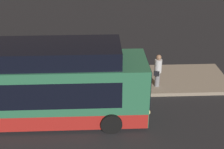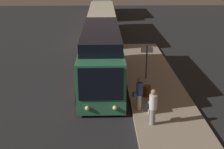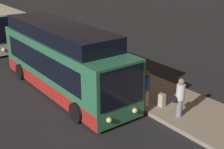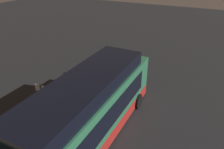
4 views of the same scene
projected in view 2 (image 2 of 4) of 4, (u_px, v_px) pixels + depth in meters
name	position (u px, v px, depth m)	size (l,w,h in m)	color
ground	(102.00, 84.00, 20.67)	(80.00, 80.00, 0.00)	#232326
platform	(153.00, 82.00, 20.73)	(20.00, 3.56, 0.19)	gray
bus_lead	(101.00, 59.00, 20.42)	(10.23, 2.87, 3.63)	#2D704C
bus_second	(102.00, 23.00, 33.41)	(12.24, 2.90, 3.09)	beige
bus_third	(102.00, 4.00, 47.24)	(11.90, 2.77, 3.75)	#B2ADA8
passenger_boarding	(153.00, 106.00, 14.86)	(0.52, 0.64, 1.83)	gray
passenger_waiting	(139.00, 92.00, 16.45)	(0.44, 0.58, 1.80)	silver
suitcase	(151.00, 107.00, 16.22)	(0.35, 0.25, 0.87)	beige
sign_post	(147.00, 58.00, 20.67)	(0.10, 0.80, 2.29)	#4C4C51
trash_bin	(147.00, 91.00, 18.28)	(0.44, 0.44, 0.65)	#593319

